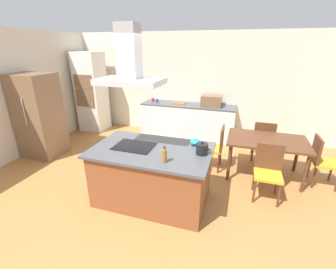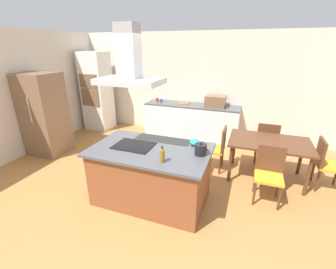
% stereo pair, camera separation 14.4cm
% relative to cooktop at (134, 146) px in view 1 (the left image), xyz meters
% --- Properties ---
extents(ground, '(16.00, 16.00, 0.00)m').
position_rel_cooktop_xyz_m(ground, '(0.29, 1.50, -0.91)').
color(ground, '#AD753D').
extents(wall_back, '(7.20, 0.10, 2.70)m').
position_rel_cooktop_xyz_m(wall_back, '(0.29, 3.25, 0.44)').
color(wall_back, beige).
rests_on(wall_back, ground).
extents(wall_left, '(0.10, 8.80, 2.70)m').
position_rel_cooktop_xyz_m(wall_left, '(-3.16, 1.00, 0.44)').
color(wall_left, beige).
rests_on(wall_left, ground).
extents(kitchen_island, '(1.80, 1.11, 0.90)m').
position_rel_cooktop_xyz_m(kitchen_island, '(0.29, 0.00, -0.45)').
color(kitchen_island, brown).
rests_on(kitchen_island, ground).
extents(cooktop, '(0.60, 0.44, 0.01)m').
position_rel_cooktop_xyz_m(cooktop, '(0.00, 0.00, 0.00)').
color(cooktop, black).
rests_on(cooktop, kitchen_island).
extents(tea_kettle, '(0.22, 0.17, 0.19)m').
position_rel_cooktop_xyz_m(tea_kettle, '(1.04, 0.06, 0.07)').
color(tea_kettle, black).
rests_on(tea_kettle, kitchen_island).
extents(olive_oil_bottle, '(0.07, 0.07, 0.22)m').
position_rel_cooktop_xyz_m(olive_oil_bottle, '(0.61, -0.33, 0.09)').
color(olive_oil_bottle, olive).
rests_on(olive_oil_bottle, kitchen_island).
extents(mixing_bowl, '(0.17, 0.17, 0.10)m').
position_rel_cooktop_xyz_m(mixing_bowl, '(0.88, 0.36, 0.04)').
color(mixing_bowl, teal).
rests_on(mixing_bowl, kitchen_island).
extents(back_counter, '(2.48, 0.62, 0.90)m').
position_rel_cooktop_xyz_m(back_counter, '(0.16, 2.88, -0.46)').
color(back_counter, white).
rests_on(back_counter, ground).
extents(countertop_microwave, '(0.50, 0.38, 0.28)m').
position_rel_cooktop_xyz_m(countertop_microwave, '(0.78, 2.88, 0.13)').
color(countertop_microwave, brown).
rests_on(countertop_microwave, back_counter).
extents(coffee_mug_red, '(0.08, 0.08, 0.09)m').
position_rel_cooktop_xyz_m(coffee_mug_red, '(-0.85, 2.94, 0.04)').
color(coffee_mug_red, red).
rests_on(coffee_mug_red, back_counter).
extents(coffee_mug_blue, '(0.08, 0.08, 0.09)m').
position_rel_cooktop_xyz_m(coffee_mug_blue, '(-0.70, 2.86, 0.04)').
color(coffee_mug_blue, '#2D56B2').
rests_on(coffee_mug_blue, back_counter).
extents(cutting_board, '(0.34, 0.24, 0.02)m').
position_rel_cooktop_xyz_m(cutting_board, '(-0.08, 2.93, 0.00)').
color(cutting_board, '#995B33').
rests_on(cutting_board, back_counter).
extents(wall_oven_stack, '(0.70, 0.66, 2.20)m').
position_rel_cooktop_xyz_m(wall_oven_stack, '(-2.61, 2.65, 0.20)').
color(wall_oven_stack, white).
rests_on(wall_oven_stack, ground).
extents(refrigerator, '(0.80, 0.73, 1.82)m').
position_rel_cooktop_xyz_m(refrigerator, '(-2.69, 0.81, 0.00)').
color(refrigerator, brown).
rests_on(refrigerator, ground).
extents(dining_table, '(1.40, 0.90, 0.75)m').
position_rel_cooktop_xyz_m(dining_table, '(2.03, 1.33, -0.24)').
color(dining_table, '#59331E').
rests_on(dining_table, ground).
extents(chair_at_left_end, '(0.42, 0.42, 0.89)m').
position_rel_cooktop_xyz_m(chair_at_left_end, '(1.11, 1.33, -0.40)').
color(chair_at_left_end, gold).
rests_on(chair_at_left_end, ground).
extents(chair_at_right_end, '(0.42, 0.42, 0.89)m').
position_rel_cooktop_xyz_m(chair_at_right_end, '(2.94, 1.33, -0.40)').
color(chair_at_right_end, gold).
rests_on(chair_at_right_end, ground).
extents(chair_facing_back_wall, '(0.42, 0.42, 0.89)m').
position_rel_cooktop_xyz_m(chair_facing_back_wall, '(2.03, 2.00, -0.40)').
color(chair_facing_back_wall, gold).
rests_on(chair_facing_back_wall, ground).
extents(chair_facing_island, '(0.42, 0.42, 0.89)m').
position_rel_cooktop_xyz_m(chair_facing_island, '(2.03, 0.67, -0.40)').
color(chair_facing_island, gold).
rests_on(chair_facing_island, ground).
extents(range_hood, '(0.90, 0.55, 0.78)m').
position_rel_cooktop_xyz_m(range_hood, '(0.00, 0.00, 1.20)').
color(range_hood, '#ADADB2').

